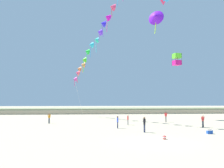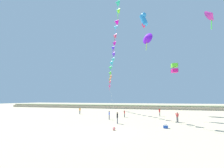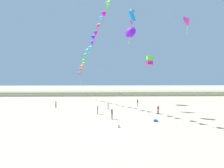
{
  "view_description": "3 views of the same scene",
  "coord_description": "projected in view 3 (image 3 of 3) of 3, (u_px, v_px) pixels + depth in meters",
  "views": [
    {
      "loc": [
        -5.52,
        -20.29,
        3.62
      ],
      "look_at": [
        -2.69,
        13.04,
        5.86
      ],
      "focal_mm": 38.0,
      "sensor_mm": 36.0,
      "label": 1
    },
    {
      "loc": [
        6.11,
        -16.11,
        3.63
      ],
      "look_at": [
        -1.58,
        9.48,
        6.36
      ],
      "focal_mm": 24.0,
      "sensor_mm": 36.0,
      "label": 2
    },
    {
      "loc": [
        -0.35,
        -22.28,
        6.88
      ],
      "look_at": [
        0.45,
        10.99,
        5.57
      ],
      "focal_mm": 28.0,
      "sensor_mm": 36.0,
      "label": 3
    }
  ],
  "objects": [
    {
      "name": "ground_plane",
      "position": [
        111.0,
        130.0,
        22.53
      ],
      "size": [
        240.0,
        240.0,
        0.0
      ],
      "primitive_type": "plane",
      "color": "tan"
    },
    {
      "name": "dune_ridge",
      "position": [
        109.0,
        93.0,
        67.86
      ],
      "size": [
        120.0,
        11.68,
        1.37
      ],
      "color": "tan",
      "rests_on": "ground"
    },
    {
      "name": "person_near_left",
      "position": [
        108.0,
        106.0,
        36.45
      ],
      "size": [
        0.2,
        0.52,
        1.48
      ],
      "color": "#474C56",
      "rests_on": "ground"
    },
    {
      "name": "person_near_right",
      "position": [
        112.0,
        113.0,
        28.4
      ],
      "size": [
        0.24,
        0.6,
        1.72
      ],
      "color": "#282D4C",
      "rests_on": "ground"
    },
    {
      "name": "person_mid_center",
      "position": [
        158.0,
        109.0,
        32.8
      ],
      "size": [
        0.57,
        0.22,
        1.63
      ],
      "color": "#474C56",
      "rests_on": "ground"
    },
    {
      "name": "person_far_left",
      "position": [
        98.0,
        109.0,
        32.36
      ],
      "size": [
        0.21,
        0.55,
        1.56
      ],
      "color": "#282D4C",
      "rests_on": "ground"
    },
    {
      "name": "person_far_right",
      "position": [
        138.0,
        102.0,
        40.37
      ],
      "size": [
        0.4,
        0.56,
        1.74
      ],
      "color": "gray",
      "rests_on": "ground"
    },
    {
      "name": "person_far_center",
      "position": [
        56.0,
        104.0,
        39.23
      ],
      "size": [
        0.56,
        0.25,
        1.6
      ],
      "color": "#474C56",
      "rests_on": "ground"
    },
    {
      "name": "kite_banner_string",
      "position": [
        96.0,
        29.0,
        37.14
      ],
      "size": [
        13.98,
        34.36,
        26.55
      ],
      "color": "#CB389A"
    },
    {
      "name": "large_kite_low_lead",
      "position": [
        188.0,
        20.0,
        34.39
      ],
      "size": [
        2.49,
        2.36,
        3.86
      ],
      "color": "#EC38AD"
    },
    {
      "name": "large_kite_mid_trail",
      "position": [
        130.0,
        31.0,
        37.27
      ],
      "size": [
        2.8,
        2.48,
        4.04
      ],
      "color": "#7419E2"
    },
    {
      "name": "large_kite_high_solo",
      "position": [
        132.0,
        16.0,
        32.54
      ],
      "size": [
        1.83,
        1.49,
        2.99
      ],
      "color": "#2788DA"
    },
    {
      "name": "large_kite_outer_drift",
      "position": [
        149.0,
        60.0,
        45.0
      ],
      "size": [
        1.58,
        1.58,
        2.22
      ],
      "color": "#DD167F"
    },
    {
      "name": "beach_cooler",
      "position": [
        156.0,
        120.0,
        26.97
      ],
      "size": [
        0.58,
        0.41,
        0.46
      ],
      "color": "blue",
      "rests_on": "ground"
    },
    {
      "name": "beach_ball",
      "position": [
        119.0,
        126.0,
        23.78
      ],
      "size": [
        0.36,
        0.36,
        0.36
      ],
      "color": "red",
      "rests_on": "ground"
    }
  ]
}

